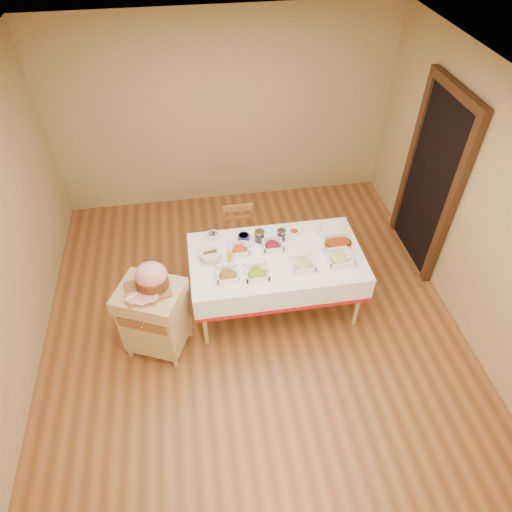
{
  "coord_description": "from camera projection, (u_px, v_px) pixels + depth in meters",
  "views": [
    {
      "loc": [
        -0.46,
        -3.09,
        4.04
      ],
      "look_at": [
        0.07,
        0.2,
        0.88
      ],
      "focal_mm": 32.0,
      "sensor_mm": 36.0,
      "label": 1
    }
  ],
  "objects": [
    {
      "name": "dining_table",
      "position": [
        276.0,
        267.0,
        4.88
      ],
      "size": [
        1.82,
        1.02,
        0.76
      ],
      "color": "tan",
      "rests_on": "ground"
    },
    {
      "name": "serving_dish_b",
      "position": [
        257.0,
        273.0,
        4.55
      ],
      "size": [
        0.23,
        0.23,
        0.09
      ],
      "color": "white",
      "rests_on": "dining_table"
    },
    {
      "name": "preserve_jar_left",
      "position": [
        260.0,
        237.0,
        4.9
      ],
      "size": [
        0.11,
        0.11,
        0.14
      ],
      "color": "silver",
      "rests_on": "dining_table"
    },
    {
      "name": "small_bowl_right",
      "position": [
        294.0,
        232.0,
        5.0
      ],
      "size": [
        0.1,
        0.1,
        0.05
      ],
      "color": "white",
      "rests_on": "dining_table"
    },
    {
      "name": "serving_dish_d",
      "position": [
        339.0,
        258.0,
        4.7
      ],
      "size": [
        0.26,
        0.26,
        0.1
      ],
      "color": "white",
      "rests_on": "dining_table"
    },
    {
      "name": "bread_basket",
      "position": [
        210.0,
        256.0,
        4.71
      ],
      "size": [
        0.22,
        0.22,
        0.1
      ],
      "color": "silver",
      "rests_on": "dining_table"
    },
    {
      "name": "preserve_jar_right",
      "position": [
        281.0,
        235.0,
        4.93
      ],
      "size": [
        0.1,
        0.1,
        0.12
      ],
      "color": "silver",
      "rests_on": "dining_table"
    },
    {
      "name": "butcher_cart",
      "position": [
        154.0,
        316.0,
        4.54
      ],
      "size": [
        0.76,
        0.71,
        0.86
      ],
      "color": "tan",
      "rests_on": "ground"
    },
    {
      "name": "bowl_small_imported",
      "position": [
        324.0,
        230.0,
        5.03
      ],
      "size": [
        0.18,
        0.18,
        0.05
      ],
      "primitive_type": "imported",
      "rotation": [
        0.0,
        0.0,
        -0.04
      ],
      "color": "white",
      "rests_on": "dining_table"
    },
    {
      "name": "dining_chair",
      "position": [
        240.0,
        239.0,
        5.44
      ],
      "size": [
        0.39,
        0.37,
        0.86
      ],
      "color": "brown",
      "rests_on": "ground"
    },
    {
      "name": "small_bowl_mid",
      "position": [
        244.0,
        237.0,
        4.95
      ],
      "size": [
        0.13,
        0.13,
        0.05
      ],
      "color": "navy",
      "rests_on": "dining_table"
    },
    {
      "name": "serving_dish_c",
      "position": [
        303.0,
        264.0,
        4.64
      ],
      "size": [
        0.23,
        0.23,
        0.09
      ],
      "color": "white",
      "rests_on": "dining_table"
    },
    {
      "name": "serving_dish_f",
      "position": [
        272.0,
        245.0,
        4.85
      ],
      "size": [
        0.22,
        0.21,
        0.1
      ],
      "color": "white",
      "rests_on": "dining_table"
    },
    {
      "name": "mustard_bottle",
      "position": [
        230.0,
        256.0,
        4.66
      ],
      "size": [
        0.05,
        0.05,
        0.17
      ],
      "color": "gold",
      "rests_on": "dining_table"
    },
    {
      "name": "bowl_white_imported",
      "position": [
        268.0,
        236.0,
        4.98
      ],
      "size": [
        0.18,
        0.18,
        0.03
      ],
      "primitive_type": "imported",
      "rotation": [
        0.0,
        0.0,
        0.37
      ],
      "color": "white",
      "rests_on": "dining_table"
    },
    {
      "name": "small_bowl_left",
      "position": [
        213.0,
        235.0,
        4.96
      ],
      "size": [
        0.13,
        0.13,
        0.06
      ],
      "color": "white",
      "rests_on": "dining_table"
    },
    {
      "name": "doorway",
      "position": [
        432.0,
        179.0,
        5.18
      ],
      "size": [
        0.09,
        1.1,
        2.2
      ],
      "color": "black",
      "rests_on": "ground"
    },
    {
      "name": "serving_dish_e",
      "position": [
        240.0,
        249.0,
        4.8
      ],
      "size": [
        0.21,
        0.2,
        0.1
      ],
      "color": "white",
      "rests_on": "dining_table"
    },
    {
      "name": "plate_stack",
      "position": [
        332.0,
        230.0,
        5.0
      ],
      "size": [
        0.23,
        0.23,
        0.08
      ],
      "color": "white",
      "rests_on": "dining_table"
    },
    {
      "name": "ham_on_board",
      "position": [
        151.0,
        278.0,
        4.23
      ],
      "size": [
        0.43,
        0.41,
        0.29
      ],
      "color": "brown",
      "rests_on": "butcher_cart"
    },
    {
      "name": "serving_dish_a",
      "position": [
        227.0,
        275.0,
        4.53
      ],
      "size": [
        0.23,
        0.22,
        0.1
      ],
      "color": "white",
      "rests_on": "dining_table"
    },
    {
      "name": "room_shell",
      "position": [
        252.0,
        239.0,
        4.15
      ],
      "size": [
        5.0,
        5.0,
        5.0
      ],
      "color": "brown",
      "rests_on": "ground"
    },
    {
      "name": "brass_platter",
      "position": [
        338.0,
        243.0,
        4.89
      ],
      "size": [
        0.3,
        0.22,
        0.04
      ],
      "color": "#B39032",
      "rests_on": "dining_table"
    }
  ]
}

